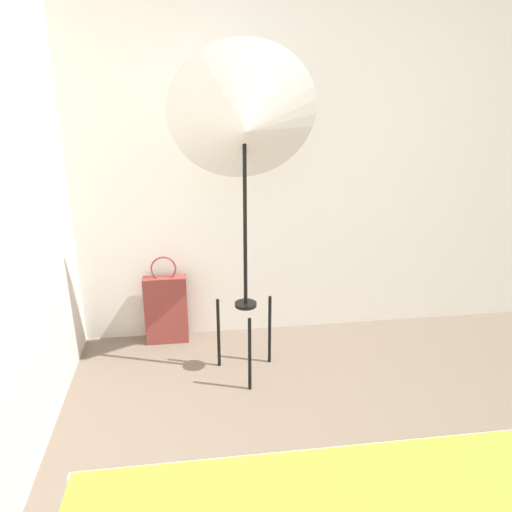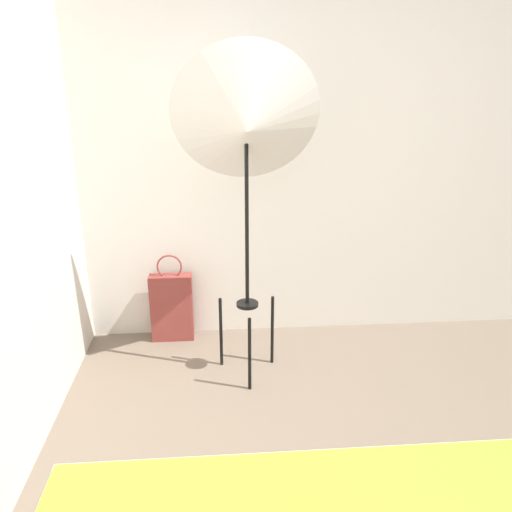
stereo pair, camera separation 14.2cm
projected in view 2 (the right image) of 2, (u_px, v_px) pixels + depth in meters
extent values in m
cube|color=silver|center=(284.00, 147.00, 3.23)|extent=(8.00, 0.05, 2.60)
cube|color=#84B72D|center=(329.00, 504.00, 1.55)|extent=(1.78, 0.43, 0.04)
cylinder|color=black|center=(250.00, 354.00, 2.86)|extent=(0.02, 0.02, 0.46)
cylinder|color=black|center=(221.00, 332.00, 3.11)|extent=(0.02, 0.02, 0.46)
cylinder|color=black|center=(272.00, 330.00, 3.13)|extent=(0.02, 0.02, 0.46)
cylinder|color=black|center=(247.00, 304.00, 2.95)|extent=(0.13, 0.13, 0.02)
cylinder|color=black|center=(247.00, 219.00, 2.78)|extent=(0.02, 0.02, 1.04)
cone|color=white|center=(246.00, 123.00, 2.60)|extent=(0.81, 0.50, 0.82)
cube|color=brown|center=(172.00, 308.00, 3.43)|extent=(0.29, 0.11, 0.47)
torus|color=brown|center=(169.00, 267.00, 3.32)|extent=(0.17, 0.01, 0.17)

